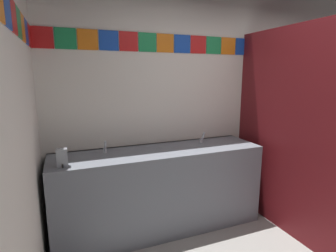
{
  "coord_description": "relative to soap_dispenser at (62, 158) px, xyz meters",
  "views": [
    {
      "loc": [
        -1.8,
        -1.07,
        1.68
      ],
      "look_at": [
        -0.92,
        1.15,
        1.21
      ],
      "focal_mm": 28.11,
      "sensor_mm": 36.0,
      "label": 1
    }
  ],
  "objects": [
    {
      "name": "faucet_right",
      "position": [
        1.51,
        0.26,
        -0.03
      ],
      "size": [
        0.04,
        0.1,
        0.14
      ],
      "color": "silver",
      "rests_on": "vanity_counter"
    },
    {
      "name": "wall_back",
      "position": [
        1.85,
        0.51,
        0.42
      ],
      "size": [
        4.11,
        0.09,
        2.78
      ],
      "color": "silver",
      "rests_on": "ground_plane"
    },
    {
      "name": "soap_dispenser",
      "position": [
        0.0,
        0.0,
        0.0
      ],
      "size": [
        0.09,
        0.09,
        0.16
      ],
      "color": "gray",
      "rests_on": "vanity_counter"
    },
    {
      "name": "faucet_left",
      "position": [
        0.4,
        0.26,
        -0.03
      ],
      "size": [
        0.04,
        0.1,
        0.14
      ],
      "color": "silver",
      "rests_on": "vanity_counter"
    },
    {
      "name": "stall_divider",
      "position": [
        2.36,
        -0.56,
        0.11
      ],
      "size": [
        0.92,
        1.53,
        2.17
      ],
      "color": "maroon",
      "rests_on": "ground_plane"
    },
    {
      "name": "toilet",
      "position": [
        2.84,
        0.05,
        -0.67
      ],
      "size": [
        0.39,
        0.49,
        0.74
      ],
      "color": "white",
      "rests_on": "ground_plane"
    },
    {
      "name": "vanity_counter",
      "position": [
        0.96,
        0.18,
        -0.52
      ],
      "size": [
        2.22,
        0.59,
        0.9
      ],
      "color": "slate",
      "rests_on": "ground_plane"
    }
  ]
}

